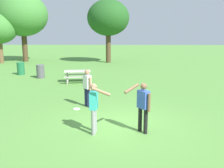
% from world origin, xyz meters
% --- Properties ---
extents(ground_plane, '(120.00, 120.00, 0.00)m').
position_xyz_m(ground_plane, '(0.00, 0.00, 0.00)').
color(ground_plane, '#568E3D').
extents(person_thrower, '(0.41, 0.50, 1.64)m').
position_xyz_m(person_thrower, '(-1.40, 2.20, 0.94)').
color(person_thrower, '#1E234C').
rests_on(person_thrower, ground).
extents(person_catcher, '(0.83, 0.50, 1.64)m').
position_xyz_m(person_catcher, '(0.73, -0.61, 0.96)').
color(person_catcher, black).
rests_on(person_catcher, ground).
extents(person_bystander, '(0.67, 0.66, 1.64)m').
position_xyz_m(person_bystander, '(-0.81, -0.72, 0.96)').
color(person_bystander, gray).
rests_on(person_bystander, ground).
extents(frisbee, '(0.30, 0.30, 0.03)m').
position_xyz_m(frisbee, '(-1.83, 1.80, 0.01)').
color(frisbee, white).
rests_on(frisbee, ground).
extents(picnic_table_near, '(1.91, 1.68, 0.77)m').
position_xyz_m(picnic_table_near, '(-2.73, 7.64, 0.56)').
color(picnic_table_near, '#B2ADA3').
rests_on(picnic_table_near, ground).
extents(trash_can_beside_table, '(0.59, 0.59, 0.96)m').
position_xyz_m(trash_can_beside_table, '(-5.65, 9.10, 0.48)').
color(trash_can_beside_table, '#515156').
rests_on(trash_can_beside_table, ground).
extents(trash_can_further_along, '(0.59, 0.59, 0.96)m').
position_xyz_m(trash_can_further_along, '(-7.62, 10.49, 0.48)').
color(trash_can_further_along, '#1E663D').
rests_on(trash_can_further_along, ground).
extents(tree_broad_center, '(5.48, 5.48, 7.47)m').
position_xyz_m(tree_broad_center, '(-10.63, 19.50, 5.11)').
color(tree_broad_center, '#4C3823').
rests_on(tree_broad_center, ground).
extents(tree_far_right, '(4.47, 4.47, 6.68)m').
position_xyz_m(tree_far_right, '(-1.16, 18.73, 4.74)').
color(tree_far_right, '#4C3823').
rests_on(tree_far_right, ground).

